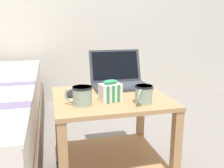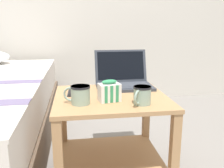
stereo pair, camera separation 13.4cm
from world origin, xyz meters
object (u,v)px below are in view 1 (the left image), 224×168
object	(u,v)px
snack_bag	(110,92)
cell_phone	(72,94)
laptop	(119,79)
mug_front_right	(82,95)
mug_front_left	(144,93)

from	to	relation	value
snack_bag	cell_phone	bearing A→B (deg)	135.79
laptop	mug_front_right	size ratio (longest dim) A/B	2.55
mug_front_left	cell_phone	distance (m)	0.43
mug_front_left	mug_front_right	distance (m)	0.31
cell_phone	mug_front_right	bearing A→B (deg)	-81.65
mug_front_left	mug_front_right	bearing A→B (deg)	170.62
mug_front_left	snack_bag	bearing A→B (deg)	153.80
laptop	mug_front_left	distance (m)	0.38
mug_front_left	snack_bag	xyz separation A→B (m)	(-0.15, 0.08, 0.00)
mug_front_right	snack_bag	size ratio (longest dim) A/B	1.13
mug_front_right	cell_phone	size ratio (longest dim) A/B	0.92
mug_front_left	mug_front_right	xyz separation A→B (m)	(-0.31, 0.05, 0.00)
snack_bag	cell_phone	world-z (taller)	snack_bag
mug_front_right	snack_bag	bearing A→B (deg)	9.35
laptop	cell_phone	size ratio (longest dim) A/B	2.34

